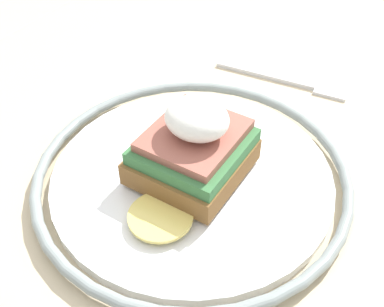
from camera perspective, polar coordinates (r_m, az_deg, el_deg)
dining_table at (r=0.56m, az=-1.02°, el=-10.17°), size 0.99×0.65×0.73m
plate at (r=0.43m, az=0.00°, el=-2.66°), size 0.28×0.28×0.02m
sandwich at (r=0.41m, az=0.11°, el=0.68°), size 0.13×0.09×0.07m
fork at (r=0.57m, az=11.23°, el=8.47°), size 0.03×0.16×0.00m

